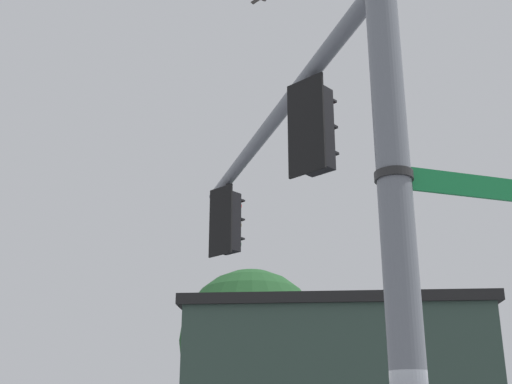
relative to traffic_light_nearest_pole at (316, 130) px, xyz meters
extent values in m
cylinder|color=slate|center=(1.56, -0.90, -2.03)|extent=(0.31, 0.31, 6.85)
cylinder|color=slate|center=(-1.41, 0.77, 0.80)|extent=(6.04, 3.52, 0.21)
cylinder|color=black|center=(0.00, -0.02, 0.61)|extent=(0.08, 0.08, 0.18)
cube|color=black|center=(0.00, -0.02, -0.01)|extent=(0.36, 0.30, 1.05)
sphere|color=red|center=(0.00, 0.17, 0.34)|extent=(0.22, 0.22, 0.22)
cube|color=black|center=(0.00, 0.19, 0.44)|extent=(0.24, 0.20, 0.03)
sphere|color=brown|center=(0.00, 0.17, -0.01)|extent=(0.22, 0.22, 0.22)
cube|color=black|center=(0.00, 0.19, 0.09)|extent=(0.24, 0.20, 0.03)
sphere|color=#0F4C19|center=(0.00, 0.17, -0.36)|extent=(0.22, 0.22, 0.22)
cube|color=black|center=(0.00, 0.19, -0.26)|extent=(0.24, 0.20, 0.03)
cube|color=black|center=(0.00, -0.19, -0.01)|extent=(0.54, 0.03, 1.22)
cylinder|color=black|center=(-3.50, 1.94, 0.61)|extent=(0.08, 0.08, 0.18)
cube|color=black|center=(-3.50, 1.94, -0.01)|extent=(0.36, 0.30, 1.05)
sphere|color=red|center=(-3.50, 2.13, 0.34)|extent=(0.22, 0.22, 0.22)
cube|color=black|center=(-3.50, 2.15, 0.44)|extent=(0.24, 0.20, 0.03)
sphere|color=brown|center=(-3.50, 2.13, -0.01)|extent=(0.22, 0.22, 0.22)
cube|color=black|center=(-3.50, 2.15, 0.09)|extent=(0.24, 0.20, 0.03)
sphere|color=#0F4C19|center=(-3.50, 2.13, -0.36)|extent=(0.22, 0.22, 0.22)
cube|color=black|center=(-3.50, 2.15, -0.26)|extent=(0.24, 0.20, 0.03)
cube|color=black|center=(-3.50, 1.77, -0.01)|extent=(0.54, 0.03, 1.22)
cube|color=#147238|center=(1.94, -0.22, -1.26)|extent=(0.61, 1.06, 0.22)
cube|color=white|center=(1.94, -0.21, -1.26)|extent=(0.59, 1.05, 0.04)
cylinder|color=#262626|center=(1.56, -0.90, -1.26)|extent=(0.35, 0.35, 0.08)
cube|color=black|center=(-7.89, 10.77, -0.04)|extent=(10.35, 9.93, 0.30)
sphere|color=#1E4C23|center=(-11.25, 10.62, -0.57)|extent=(4.76, 4.76, 4.76)
camera|label=1|loc=(4.56, -5.89, -3.42)|focal=47.52mm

